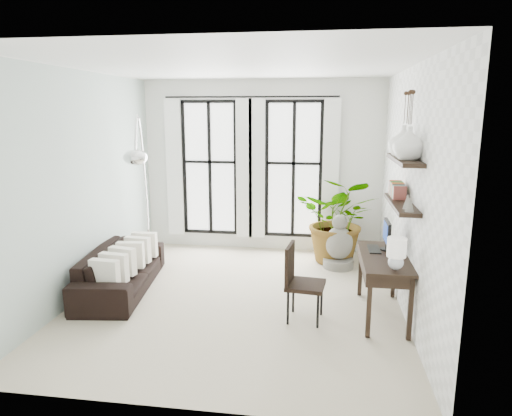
% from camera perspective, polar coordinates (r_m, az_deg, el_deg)
% --- Properties ---
extents(floor, '(5.00, 5.00, 0.00)m').
position_cam_1_polar(floor, '(6.65, -2.18, -11.25)').
color(floor, '#BEB397').
rests_on(floor, ground).
extents(ceiling, '(5.00, 5.00, 0.00)m').
position_cam_1_polar(ceiling, '(6.14, -2.43, 17.36)').
color(ceiling, white).
rests_on(ceiling, wall_back).
extents(wall_left, '(0.00, 5.00, 5.00)m').
position_cam_1_polar(wall_left, '(6.97, -20.83, 2.75)').
color(wall_left, '#A7BAB1').
rests_on(wall_left, floor).
extents(wall_right, '(0.00, 5.00, 5.00)m').
position_cam_1_polar(wall_right, '(6.20, 18.63, 1.83)').
color(wall_right, white).
rests_on(wall_right, floor).
extents(wall_back, '(4.50, 0.00, 4.50)m').
position_cam_1_polar(wall_back, '(8.64, 0.75, 5.21)').
color(wall_back, white).
rests_on(wall_back, floor).
extents(windows, '(3.26, 0.13, 2.65)m').
position_cam_1_polar(windows, '(8.61, -0.64, 4.91)').
color(windows, white).
rests_on(windows, wall_back).
extents(wall_shelves, '(0.25, 1.30, 0.60)m').
position_cam_1_polar(wall_shelves, '(5.93, 17.77, 2.70)').
color(wall_shelves, black).
rests_on(wall_shelves, wall_right).
extents(sofa, '(1.09, 2.22, 0.62)m').
position_cam_1_polar(sofa, '(7.15, -16.51, -7.39)').
color(sofa, black).
rests_on(sofa, floor).
extents(throw_pillows, '(0.40, 1.52, 0.40)m').
position_cam_1_polar(throw_pillows, '(7.05, -15.86, -6.01)').
color(throw_pillows, white).
rests_on(throw_pillows, sofa).
extents(plant, '(1.66, 1.54, 1.54)m').
position_cam_1_polar(plant, '(8.09, 10.35, -1.45)').
color(plant, '#2D7228').
rests_on(plant, floor).
extents(desk, '(0.58, 1.38, 1.21)m').
position_cam_1_polar(desk, '(6.05, 15.74, -6.51)').
color(desk, black).
rests_on(desk, floor).
extents(desk_chair, '(0.52, 0.52, 0.99)m').
position_cam_1_polar(desk_chair, '(5.87, 5.35, -8.64)').
color(desk_chair, black).
rests_on(desk_chair, floor).
extents(arc_lamp, '(0.76, 1.69, 2.57)m').
position_cam_1_polar(arc_lamp, '(7.39, -14.30, 6.68)').
color(arc_lamp, silver).
rests_on(arc_lamp, floor).
extents(buddha, '(0.51, 0.51, 0.93)m').
position_cam_1_polar(buddha, '(7.89, 10.32, -4.65)').
color(buddha, gray).
rests_on(buddha, floor).
extents(vase_a, '(0.37, 0.37, 0.38)m').
position_cam_1_polar(vase_a, '(5.58, 18.60, 7.67)').
color(vase_a, white).
rests_on(vase_a, shelf_upper).
extents(vase_b, '(0.37, 0.37, 0.38)m').
position_cam_1_polar(vase_b, '(5.98, 17.93, 7.97)').
color(vase_b, white).
rests_on(vase_b, shelf_upper).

